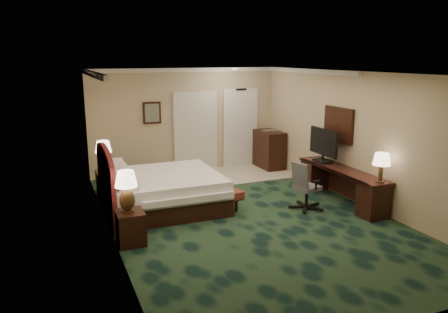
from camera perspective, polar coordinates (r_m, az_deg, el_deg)
name	(u,v)px	position (r m, az deg, el deg)	size (l,w,h in m)	color
floor	(247,217)	(8.41, 2.96, -7.88)	(5.00, 7.50, 0.00)	black
ceiling	(248,73)	(7.87, 3.20, 10.83)	(5.00, 7.50, 0.00)	white
wall_back	(186,121)	(11.48, -5.00, 4.70)	(5.00, 0.00, 2.70)	tan
wall_front	(399,214)	(5.03, 21.84, -7.03)	(5.00, 0.00, 2.70)	tan
wall_left	(108,160)	(7.33, -14.86, -0.40)	(0.00, 7.50, 2.70)	tan
wall_right	(358,138)	(9.36, 17.05, 2.30)	(0.00, 7.50, 2.70)	tan
crown_molding	(248,76)	(7.87, 3.19, 10.47)	(5.00, 7.50, 0.10)	silver
tile_patch	(230,175)	(11.28, 0.81, -2.38)	(3.20, 1.70, 0.01)	beige
headboard	(106,182)	(8.46, -15.13, -3.20)	(0.12, 2.00, 1.40)	#47131A
entry_door	(240,128)	(12.04, 2.13, 3.69)	(1.02, 0.06, 2.18)	silver
closet_doors	(196,131)	(11.56, -3.73, 3.28)	(1.20, 0.06, 2.10)	silver
wall_art	(152,113)	(11.17, -9.39, 5.64)	(0.45, 0.06, 0.55)	#53685D
wall_mirror	(338,125)	(9.77, 14.72, 4.06)	(0.05, 0.95, 0.75)	white
bed	(164,191)	(8.87, -7.82, -4.51)	(2.18, 2.02, 0.69)	white
nightstand_near	(130,228)	(7.34, -12.12, -9.06)	(0.44, 0.50, 0.55)	black
nightstand_far	(107,183)	(9.92, -15.03, -3.41)	(0.43, 0.50, 0.54)	black
lamp_near	(127,191)	(7.16, -12.61, -4.48)	(0.36, 0.36, 0.68)	#311E0B
lamp_far	(104,156)	(9.82, -15.44, 0.07)	(0.36, 0.36, 0.67)	#311E0B
bed_bench	(220,195)	(8.99, -0.55, -5.11)	(0.41, 1.18, 0.40)	maroon
desk	(341,185)	(9.47, 15.05, -3.65)	(0.53, 2.47, 0.71)	black
tv	(323,145)	(9.80, 12.85, 1.42)	(0.08, 0.96, 0.75)	black
desk_lamp	(381,168)	(8.52, 19.83, -1.36)	(0.32, 0.32, 0.57)	#311E0B
desk_chair	(307,185)	(8.83, 10.80, -3.72)	(0.57, 0.54, 0.98)	#4A4A57
minibar	(269,149)	(11.96, 5.90, 0.92)	(0.53, 0.96, 1.01)	black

